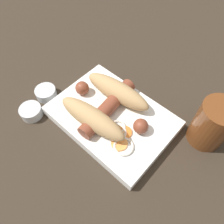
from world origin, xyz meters
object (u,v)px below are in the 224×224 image
(bread_roll, at_px, (105,104))
(condiment_cup_far, at_px, (31,112))
(food_tray, at_px, (112,118))
(sausage, at_px, (109,107))
(condiment_cup_near, at_px, (46,93))
(drink_glass, at_px, (212,124))

(bread_roll, relative_size, condiment_cup_far, 3.48)
(food_tray, distance_m, sausage, 0.03)
(condiment_cup_near, bearing_deg, food_tray, 18.04)
(food_tray, height_order, bread_roll, bread_roll)
(food_tray, relative_size, sausage, 1.35)
(drink_glass, bearing_deg, sausage, -151.66)
(condiment_cup_far, bearing_deg, bread_roll, 40.43)
(sausage, distance_m, condiment_cup_near, 0.17)
(sausage, xyz_separation_m, drink_glass, (0.19, 0.10, 0.01))
(food_tray, relative_size, drink_glass, 2.44)
(sausage, relative_size, condiment_cup_near, 3.89)
(food_tray, xyz_separation_m, drink_glass, (0.18, 0.10, 0.04))
(bread_roll, height_order, sausage, bread_roll)
(food_tray, distance_m, condiment_cup_near, 0.18)
(bread_roll, bearing_deg, food_tray, 2.87)
(bread_roll, height_order, condiment_cup_far, bread_roll)
(sausage, distance_m, condiment_cup_far, 0.18)
(sausage, height_order, condiment_cup_near, sausage)
(bread_roll, distance_m, sausage, 0.01)
(bread_roll, xyz_separation_m, sausage, (0.01, 0.00, -0.01))
(condiment_cup_near, height_order, drink_glass, drink_glass)
(bread_roll, bearing_deg, condiment_cup_near, -160.18)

